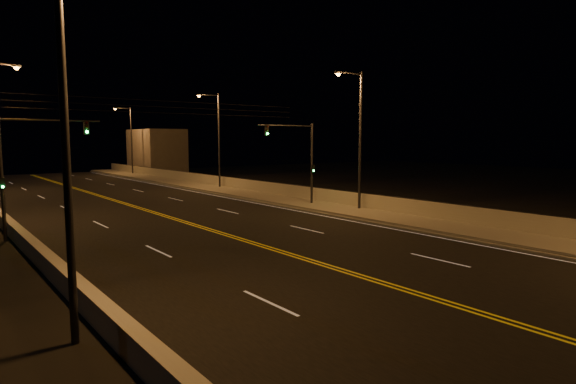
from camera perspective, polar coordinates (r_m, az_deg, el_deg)
road at (r=25.83m, az=-6.26°, el=-5.41°), size 18.00×120.00×0.02m
sidewalk at (r=32.63m, az=10.19°, el=-2.79°), size 3.60×120.00×0.30m
curb at (r=31.30m, az=7.88°, el=-3.27°), size 0.14×120.00×0.15m
parapet_wall at (r=33.77m, az=12.10°, el=-1.41°), size 0.30×120.00×1.00m
jersey_barrier at (r=22.50m, az=-27.19°, el=-6.82°), size 0.45×120.00×0.78m
distant_building_right at (r=78.23m, az=-15.31°, el=4.67°), size 6.00×10.00×6.81m
parapet_rail at (r=33.70m, az=12.12°, el=-0.52°), size 0.06×120.00×0.06m
lane_markings at (r=25.77m, az=-6.18°, el=-5.41°), size 17.32×116.00×0.00m
streetlight_1 at (r=34.41m, az=8.27°, el=6.93°), size 2.55×0.28×9.90m
streetlight_2 at (r=50.62m, az=-8.44°, el=6.67°), size 2.55×0.28×9.90m
streetlight_3 at (r=74.35m, az=-18.26°, el=6.26°), size 2.55×0.28×9.90m
streetlight_4 at (r=13.15m, az=-23.87°, el=7.75°), size 2.55×0.28×9.90m
traffic_signal_right at (r=36.61m, az=1.69°, el=4.39°), size 5.11×0.31×6.44m
traffic_signal_left at (r=28.71m, az=-28.99°, el=3.12°), size 5.11×0.31×6.44m
overhead_wires at (r=33.87m, az=-14.90°, el=9.73°), size 22.00×0.03×0.83m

